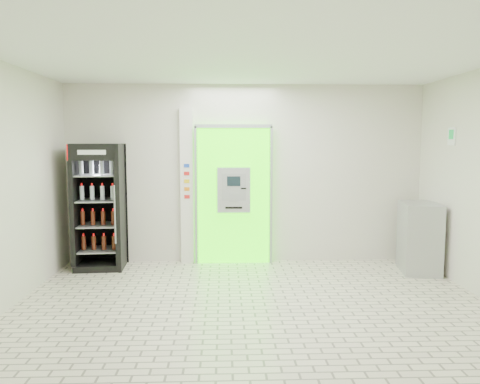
{
  "coord_description": "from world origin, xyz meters",
  "views": [
    {
      "loc": [
        -0.37,
        -5.39,
        2.03
      ],
      "look_at": [
        -0.13,
        1.2,
        1.33
      ],
      "focal_mm": 35.0,
      "sensor_mm": 36.0,
      "label": 1
    }
  ],
  "objects": [
    {
      "name": "ground",
      "position": [
        0.0,
        0.0,
        0.0
      ],
      "size": [
        6.0,
        6.0,
        0.0
      ],
      "primitive_type": "plane",
      "color": "beige",
      "rests_on": "ground"
    },
    {
      "name": "room_shell",
      "position": [
        0.0,
        0.0,
        1.84
      ],
      "size": [
        6.0,
        6.0,
        6.0
      ],
      "color": "beige",
      "rests_on": "ground"
    },
    {
      "name": "atm_assembly",
      "position": [
        -0.2,
        2.41,
        1.17
      ],
      "size": [
        1.3,
        0.24,
        2.33
      ],
      "color": "#29E600",
      "rests_on": "ground"
    },
    {
      "name": "pillar",
      "position": [
        -0.98,
        2.45,
        1.3
      ],
      "size": [
        0.22,
        0.11,
        2.6
      ],
      "color": "silver",
      "rests_on": "ground"
    },
    {
      "name": "beverage_cooler",
      "position": [
        -2.37,
        2.16,
        0.97
      ],
      "size": [
        0.8,
        0.74,
        2.02
      ],
      "rotation": [
        0.0,
        0.0,
        0.07
      ],
      "color": "black",
      "rests_on": "ground"
    },
    {
      "name": "steel_cabinet",
      "position": [
        2.72,
        1.76,
        0.55
      ],
      "size": [
        0.69,
        0.9,
        1.09
      ],
      "rotation": [
        0.0,
        0.0,
        -0.18
      ],
      "color": "#A1A3A9",
      "rests_on": "ground"
    },
    {
      "name": "exit_sign",
      "position": [
        2.99,
        1.4,
        2.12
      ],
      "size": [
        0.02,
        0.22,
        0.26
      ],
      "color": "white",
      "rests_on": "room_shell"
    }
  ]
}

